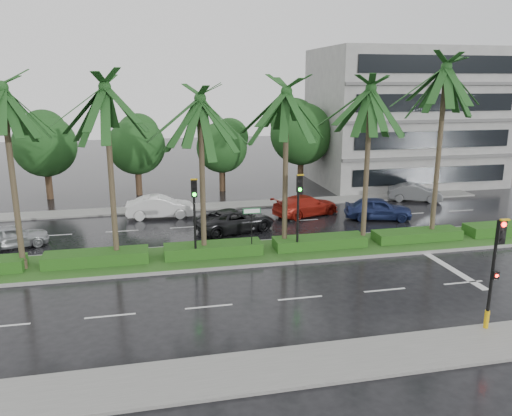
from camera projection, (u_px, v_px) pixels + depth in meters
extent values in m
plane|color=black|center=(272.00, 259.00, 26.48)|extent=(120.00, 120.00, 0.00)
cube|color=slate|center=(346.00, 360.00, 16.81)|extent=(40.00, 2.40, 0.12)
cube|color=slate|center=(233.00, 205.00, 37.82)|extent=(40.00, 2.00, 0.12)
cube|color=gray|center=(268.00, 252.00, 27.41)|extent=(36.00, 4.00, 0.14)
cube|color=#2B501A|center=(268.00, 251.00, 27.39)|extent=(35.60, 3.70, 0.02)
cube|color=#1A3F12|center=(97.00, 257.00, 25.45)|extent=(5.20, 1.40, 0.60)
cube|color=#1A3F12|center=(213.00, 249.00, 26.69)|extent=(5.20, 1.40, 0.60)
cube|color=#1A3F12|center=(320.00, 242.00, 27.94)|extent=(5.20, 1.40, 0.60)
cube|color=#1A3F12|center=(417.00, 235.00, 29.18)|extent=(5.20, 1.40, 0.60)
cube|color=#1A3F12|center=(506.00, 229.00, 30.43)|extent=(5.20, 1.40, 0.60)
cube|color=silver|center=(3.00, 326.00, 19.25)|extent=(2.00, 0.12, 0.01)
cube|color=silver|center=(55.00, 235.00, 30.61)|extent=(2.00, 0.12, 0.01)
cube|color=silver|center=(110.00, 316.00, 20.08)|extent=(2.00, 0.12, 0.01)
cube|color=silver|center=(122.00, 231.00, 31.44)|extent=(2.00, 0.12, 0.01)
cube|color=silver|center=(209.00, 307.00, 20.91)|extent=(2.00, 0.12, 0.01)
cube|color=silver|center=(186.00, 227.00, 32.27)|extent=(2.00, 0.12, 0.01)
cube|color=silver|center=(300.00, 298.00, 21.75)|extent=(2.00, 0.12, 0.01)
cube|color=silver|center=(246.00, 224.00, 33.10)|extent=(2.00, 0.12, 0.01)
cube|color=silver|center=(385.00, 290.00, 22.58)|extent=(2.00, 0.12, 0.01)
cube|color=silver|center=(304.00, 220.00, 33.93)|extent=(2.00, 0.12, 0.01)
cube|color=silver|center=(463.00, 283.00, 23.41)|extent=(2.00, 0.12, 0.01)
cube|color=silver|center=(359.00, 217.00, 34.77)|extent=(2.00, 0.12, 0.01)
cube|color=silver|center=(411.00, 214.00, 35.60)|extent=(2.00, 0.12, 0.01)
cube|color=silver|center=(461.00, 211.00, 36.43)|extent=(2.00, 0.12, 0.01)
cube|color=silver|center=(448.00, 267.00, 25.40)|extent=(0.40, 6.00, 0.01)
cylinder|color=#453628|center=(13.00, 182.00, 23.71)|extent=(0.28, 0.28, 8.77)
cylinder|color=#453628|center=(23.00, 264.00, 24.74)|extent=(0.40, 0.40, 0.44)
cylinder|color=#453628|center=(111.00, 178.00, 24.74)|extent=(0.28, 0.28, 8.78)
cylinder|color=#453628|center=(117.00, 257.00, 25.77)|extent=(0.40, 0.40, 0.44)
cylinder|color=#453628|center=(202.00, 180.00, 25.55)|extent=(0.28, 0.28, 8.22)
cylinder|color=#453628|center=(204.00, 252.00, 26.51)|extent=(0.40, 0.40, 0.44)
cylinder|color=#453628|center=(285.00, 173.00, 26.73)|extent=(0.28, 0.28, 8.53)
cylinder|color=#453628|center=(284.00, 244.00, 27.73)|extent=(0.40, 0.40, 0.44)
cylinder|color=#453628|center=(367.00, 170.00, 27.27)|extent=(0.28, 0.28, 8.68)
cylinder|color=#453628|center=(363.00, 241.00, 28.29)|extent=(0.40, 0.40, 0.44)
cylinder|color=#453628|center=(438.00, 156.00, 28.35)|extent=(0.28, 0.28, 9.81)
cylinder|color=#453628|center=(431.00, 235.00, 29.51)|extent=(0.40, 0.40, 0.44)
cylinder|color=black|center=(491.00, 286.00, 18.47)|extent=(0.12, 0.12, 3.40)
cube|color=black|center=(501.00, 232.00, 17.77)|extent=(0.30, 0.18, 0.90)
cube|color=gold|center=(505.00, 220.00, 17.54)|extent=(0.34, 0.12, 0.06)
cylinder|color=#FF0C05|center=(504.00, 225.00, 17.60)|extent=(0.18, 0.04, 0.18)
cylinder|color=black|center=(503.00, 233.00, 17.68)|extent=(0.18, 0.04, 0.18)
cylinder|color=black|center=(502.00, 241.00, 17.75)|extent=(0.18, 0.04, 0.18)
cylinder|color=gold|center=(487.00, 319.00, 18.81)|extent=(0.18, 0.18, 0.70)
cube|color=black|center=(495.00, 275.00, 18.20)|extent=(0.22, 0.16, 0.32)
cylinder|color=#FF0C05|center=(497.00, 276.00, 18.11)|extent=(0.12, 0.03, 0.12)
cylinder|color=black|center=(195.00, 228.00, 25.57)|extent=(0.12, 0.12, 3.40)
cube|color=black|center=(194.00, 188.00, 24.87)|extent=(0.30, 0.18, 0.90)
cube|color=gold|center=(194.00, 179.00, 24.64)|extent=(0.34, 0.12, 0.06)
cylinder|color=black|center=(194.00, 183.00, 24.70)|extent=(0.18, 0.04, 0.18)
cylinder|color=black|center=(194.00, 189.00, 24.77)|extent=(0.18, 0.04, 0.18)
cylinder|color=#0CE519|center=(194.00, 195.00, 24.85)|extent=(0.18, 0.04, 0.18)
cylinder|color=black|center=(298.00, 222.00, 26.71)|extent=(0.12, 0.12, 3.40)
cube|color=black|center=(300.00, 184.00, 26.01)|extent=(0.30, 0.18, 0.90)
cube|color=gold|center=(300.00, 175.00, 25.78)|extent=(0.34, 0.12, 0.06)
cylinder|color=black|center=(300.00, 178.00, 25.84)|extent=(0.18, 0.04, 0.18)
cylinder|color=black|center=(300.00, 184.00, 25.92)|extent=(0.18, 0.04, 0.18)
cylinder|color=#0CE519|center=(300.00, 190.00, 25.99)|extent=(0.18, 0.04, 0.18)
cylinder|color=black|center=(252.00, 232.00, 26.39)|extent=(0.06, 0.06, 2.60)
cube|color=#0C5926|center=(252.00, 211.00, 26.07)|extent=(0.95, 0.04, 0.30)
cube|color=white|center=(252.00, 211.00, 26.05)|extent=(0.85, 0.01, 0.22)
cylinder|color=#39261A|center=(49.00, 184.00, 39.84)|extent=(0.52, 0.52, 2.38)
sphere|color=#173714|center=(45.00, 146.00, 39.08)|extent=(4.89, 4.89, 4.89)
sphere|color=#173714|center=(44.00, 133.00, 39.13)|extent=(3.67, 3.67, 3.67)
cylinder|color=#39261A|center=(139.00, 181.00, 41.31)|extent=(0.52, 0.52, 2.25)
sphere|color=#173714|center=(137.00, 146.00, 40.59)|extent=(4.63, 4.63, 4.63)
sphere|color=#173714|center=(136.00, 135.00, 40.65)|extent=(3.47, 3.47, 3.47)
cylinder|color=#39261A|center=(222.00, 179.00, 42.79)|extent=(0.52, 0.52, 2.08)
sphere|color=#173714|center=(222.00, 147.00, 42.12)|extent=(4.29, 4.29, 4.29)
sphere|color=#173714|center=(221.00, 137.00, 42.19)|extent=(3.22, 3.22, 3.22)
cylinder|color=#39261A|center=(300.00, 173.00, 44.17)|extent=(0.52, 0.52, 2.63)
sphere|color=#173714|center=(301.00, 134.00, 43.33)|extent=(5.42, 5.42, 5.42)
sphere|color=#173714|center=(301.00, 121.00, 43.35)|extent=(4.06, 4.06, 4.06)
cylinder|color=#39261A|center=(373.00, 172.00, 45.68)|extent=(0.52, 0.52, 2.19)
sphere|color=#173714|center=(375.00, 141.00, 44.98)|extent=(4.50, 4.50, 4.50)
sphere|color=#173714|center=(374.00, 131.00, 45.05)|extent=(3.37, 3.37, 3.37)
cube|color=gray|center=(405.00, 117.00, 45.57)|extent=(16.00, 10.00, 12.00)
imported|color=#A4A6AB|center=(11.00, 236.00, 28.20)|extent=(2.62, 4.22, 1.34)
imported|color=silver|center=(160.00, 207.00, 34.45)|extent=(1.79, 4.67, 1.52)
imported|color=black|center=(235.00, 220.00, 31.36)|extent=(3.69, 5.53, 1.41)
imported|color=maroon|center=(306.00, 205.00, 34.99)|extent=(3.57, 5.33, 1.44)
imported|color=navy|center=(378.00, 208.00, 33.98)|extent=(2.95, 4.81, 1.53)
imported|color=#5B5D60|center=(415.00, 193.00, 39.21)|extent=(2.88, 4.34, 1.35)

